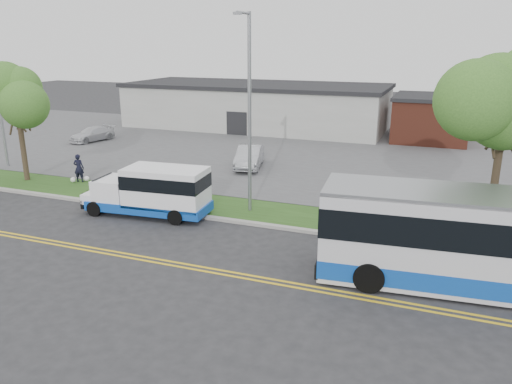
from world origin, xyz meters
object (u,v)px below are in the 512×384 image
at_px(streetlight_near, 249,108).
at_px(shuttle_bus, 155,190).
at_px(tree_east, 507,96).
at_px(parked_car_a, 249,157).
at_px(pedestrian, 79,168).
at_px(transit_bus, 505,244).
at_px(tree_west, 16,97).
at_px(parked_car_b, 92,134).

relative_size(streetlight_near, shuttle_bus, 1.45).
bearing_deg(tree_east, parked_car_a, 150.58).
bearing_deg(pedestrian, transit_bus, 150.49).
bearing_deg(shuttle_bus, tree_west, 161.80).
bearing_deg(shuttle_bus, streetlight_near, 21.45).
xyz_separation_m(pedestrian, parked_car_a, (8.26, 7.11, -0.13)).
xyz_separation_m(tree_east, parked_car_b, (-30.37, 11.85, -5.51)).
distance_m(tree_east, shuttle_bus, 16.12).
bearing_deg(streetlight_near, tree_west, 178.20).
relative_size(tree_east, pedestrian, 4.86).
distance_m(shuttle_bus, transit_bus, 15.54).
xyz_separation_m(shuttle_bus, parked_car_a, (0.80, 10.45, -0.48)).
height_order(tree_east, streetlight_near, streetlight_near).
bearing_deg(streetlight_near, shuttle_bus, -153.60).
bearing_deg(parked_car_b, streetlight_near, -18.52).
bearing_deg(parked_car_b, shuttle_bus, -29.54).
bearing_deg(parked_car_a, pedestrian, -153.23).
height_order(transit_bus, parked_car_a, transit_bus).
distance_m(pedestrian, parked_car_a, 10.90).
bearing_deg(parked_car_b, parked_car_a, 0.34).
relative_size(shuttle_bus, parked_car_b, 1.61).
bearing_deg(streetlight_near, pedestrian, 173.76).
bearing_deg(tree_east, shuttle_bus, -171.21).
xyz_separation_m(tree_west, parked_car_b, (-4.37, 11.65, -4.43)).
xyz_separation_m(streetlight_near, parked_car_a, (-3.37, 8.38, -4.40)).
xyz_separation_m(tree_east, transit_bus, (0.16, -4.80, -4.46)).
bearing_deg(shuttle_bus, parked_car_b, 131.99).
bearing_deg(pedestrian, parked_car_b, -69.74).
bearing_deg(streetlight_near, parked_car_b, 147.96).
height_order(pedestrian, parked_car_b, pedestrian).
bearing_deg(tree_east, streetlight_near, -178.58).
relative_size(shuttle_bus, pedestrian, 3.83).
bearing_deg(shuttle_bus, parked_car_a, 80.65).
bearing_deg(streetlight_near, parked_car_a, 111.94).
distance_m(tree_west, shuttle_bus, 11.75).
relative_size(tree_west, streetlight_near, 0.73).
relative_size(transit_bus, pedestrian, 7.36).
xyz_separation_m(shuttle_bus, transit_bus, (15.34, -2.45, 0.43)).
xyz_separation_m(transit_bus, parked_car_a, (-14.53, 12.91, -0.91)).
height_order(streetlight_near, parked_car_b, streetlight_near).
height_order(tree_west, transit_bus, tree_west).
relative_size(shuttle_bus, parked_car_a, 1.48).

